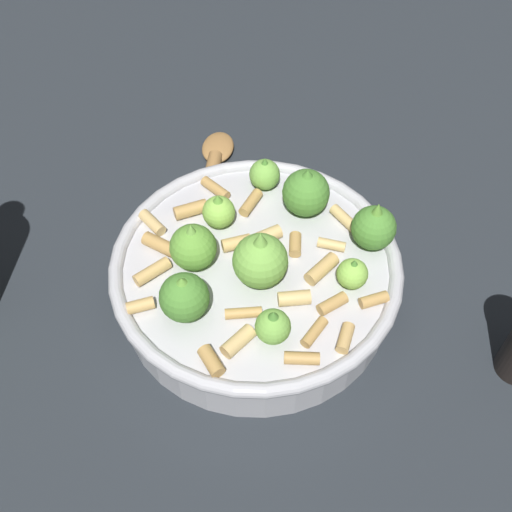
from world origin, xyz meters
TOP-DOWN VIEW (x-y plane):
  - ground_plane at (0.00, 0.00)m, footprint 2.40×2.40m
  - cooking_pan at (-0.00, 0.00)m, footprint 0.26×0.26m
  - wooden_spoon at (-0.11, -0.09)m, footprint 0.21×0.07m

SIDE VIEW (x-z plane):
  - ground_plane at x=0.00m, z-range 0.00..0.00m
  - wooden_spoon at x=-0.11m, z-range 0.00..0.02m
  - cooking_pan at x=0.00m, z-range -0.02..0.09m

